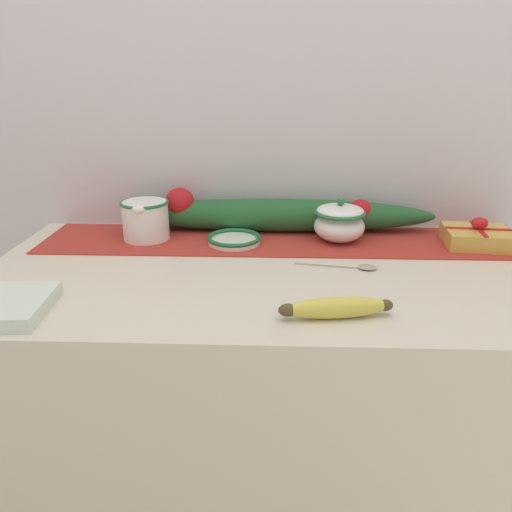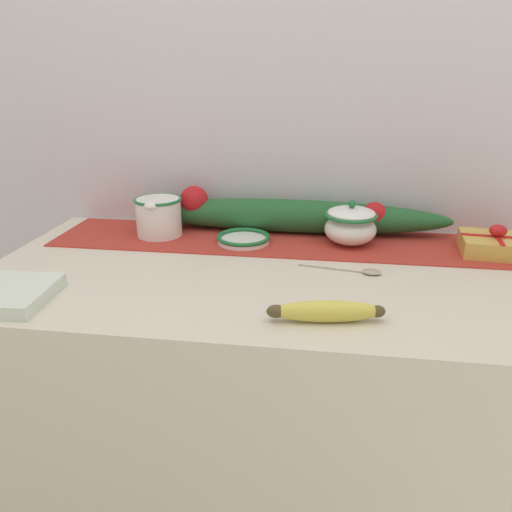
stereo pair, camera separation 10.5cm
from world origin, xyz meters
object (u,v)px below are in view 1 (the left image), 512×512
at_px(sugar_bowl, 339,222).
at_px(gift_box, 477,236).
at_px(banana, 336,308).
at_px(cream_pitcher, 146,218).
at_px(spoon, 362,267).
at_px(napkin_stack, 2,306).
at_px(small_dish, 234,239).

distance_m(sugar_bowl, gift_box, 0.35).
height_order(sugar_bowl, banana, sugar_bowl).
xyz_separation_m(sugar_bowl, banana, (-0.05, -0.42, -0.03)).
distance_m(cream_pitcher, sugar_bowl, 0.50).
height_order(spoon, napkin_stack, napkin_stack).
height_order(sugar_bowl, napkin_stack, sugar_bowl).
relative_size(sugar_bowl, banana, 0.62).
relative_size(small_dish, banana, 0.65).
xyz_separation_m(cream_pitcher, small_dish, (0.23, -0.03, -0.04)).
height_order(banana, napkin_stack, banana).
relative_size(sugar_bowl, spoon, 0.71).
bearing_deg(small_dish, spoon, -27.98).
bearing_deg(banana, napkin_stack, -179.68).
height_order(cream_pitcher, napkin_stack, cream_pitcher).
bearing_deg(spoon, sugar_bowl, 109.09).
relative_size(cream_pitcher, small_dish, 1.04).
xyz_separation_m(small_dish, banana, (0.21, -0.40, 0.01)).
bearing_deg(napkin_stack, gift_box, 21.92).
distance_m(sugar_bowl, banana, 0.43).
xyz_separation_m(napkin_stack, gift_box, (1.01, 0.41, 0.01)).
bearing_deg(gift_box, banana, -134.73).
bearing_deg(small_dish, gift_box, 0.71).
relative_size(napkin_stack, gift_box, 0.97).
bearing_deg(cream_pitcher, spoon, -19.47).
bearing_deg(napkin_stack, sugar_bowl, 32.70).
height_order(cream_pitcher, spoon, cream_pitcher).
distance_m(small_dish, napkin_stack, 0.56).
xyz_separation_m(sugar_bowl, small_dish, (-0.27, -0.03, -0.04)).
bearing_deg(banana, spoon, 70.23).
xyz_separation_m(spoon, gift_box, (0.31, 0.17, 0.02)).
distance_m(cream_pitcher, small_dish, 0.24).
xyz_separation_m(banana, napkin_stack, (-0.61, -0.00, -0.01)).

